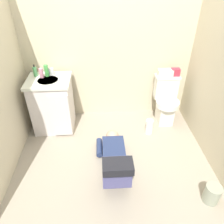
{
  "coord_description": "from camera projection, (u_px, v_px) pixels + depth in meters",
  "views": [
    {
      "loc": [
        -0.13,
        -2.04,
        2.14
      ],
      "look_at": [
        0.02,
        0.38,
        0.45
      ],
      "focal_mm": 34.53,
      "sensor_mm": 36.0,
      "label": 1
    }
  ],
  "objects": [
    {
      "name": "person_plumber",
      "position": [
        115.0,
        160.0,
        2.61
      ],
      "size": [
        0.39,
        1.06,
        0.52
      ],
      "color": "navy",
      "rests_on": "ground_plane"
    },
    {
      "name": "tissue_box",
      "position": [
        165.0,
        73.0,
        3.18
      ],
      "size": [
        0.22,
        0.11,
        0.1
      ],
      "primitive_type": "cube",
      "color": "silver",
      "rests_on": "toilet"
    },
    {
      "name": "trash_can",
      "position": [
        212.0,
        194.0,
        2.3
      ],
      "size": [
        0.17,
        0.17,
        0.22
      ],
      "primitive_type": "cylinder",
      "color": "#979C84",
      "rests_on": "ground_plane"
    },
    {
      "name": "soap_dispenser",
      "position": [
        35.0,
        71.0,
        3.01
      ],
      "size": [
        0.06,
        0.06,
        0.17
      ],
      "color": "#4A9456",
      "rests_on": "vanity_cabinet"
    },
    {
      "name": "ground_plane",
      "position": [
        112.0,
        156.0,
        2.91
      ],
      "size": [
        2.98,
        3.04,
        0.04
      ],
      "primitive_type": "cube",
      "color": "gray"
    },
    {
      "name": "paper_towel_roll",
      "position": [
        149.0,
        127.0,
        3.22
      ],
      "size": [
        0.11,
        0.11,
        0.23
      ],
      "primitive_type": "cylinder",
      "color": "white",
      "rests_on": "ground_plane"
    },
    {
      "name": "wall_back",
      "position": [
        108.0,
        42.0,
        3.09
      ],
      "size": [
        2.64,
        0.08,
        2.4
      ],
      "primitive_type": "cube",
      "color": "beige",
      "rests_on": "ground_plane"
    },
    {
      "name": "faucet",
      "position": [
        49.0,
        72.0,
        3.04
      ],
      "size": [
        0.02,
        0.02,
        0.1
      ],
      "primitive_type": "cylinder",
      "color": "silver",
      "rests_on": "vanity_cabinet"
    },
    {
      "name": "vanity_cabinet",
      "position": [
        53.0,
        104.0,
        3.18
      ],
      "size": [
        0.6,
        0.53,
        0.82
      ],
      "color": "silver",
      "rests_on": "ground_plane"
    },
    {
      "name": "toilet",
      "position": [
        166.0,
        101.0,
        3.36
      ],
      "size": [
        0.36,
        0.46,
        0.75
      ],
      "color": "white",
      "rests_on": "ground_plane"
    },
    {
      "name": "bottle_pink",
      "position": [
        41.0,
        73.0,
        2.96
      ],
      "size": [
        0.05,
        0.05,
        0.13
      ],
      "primitive_type": "cylinder",
      "color": "pink",
      "rests_on": "vanity_cabinet"
    },
    {
      "name": "bottle_green",
      "position": [
        46.0,
        71.0,
        2.99
      ],
      "size": [
        0.06,
        0.06,
        0.17
      ],
      "primitive_type": "cylinder",
      "color": "green",
      "rests_on": "vanity_cabinet"
    },
    {
      "name": "bottle_white",
      "position": [
        52.0,
        72.0,
        3.03
      ],
      "size": [
        0.05,
        0.05,
        0.11
      ],
      "primitive_type": "cylinder",
      "color": "silver",
      "rests_on": "vanity_cabinet"
    },
    {
      "name": "toiletry_bag",
      "position": [
        175.0,
        72.0,
        3.18
      ],
      "size": [
        0.12,
        0.09,
        0.11
      ],
      "primitive_type": "cube",
      "color": "#B22D3F",
      "rests_on": "toilet"
    }
  ]
}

